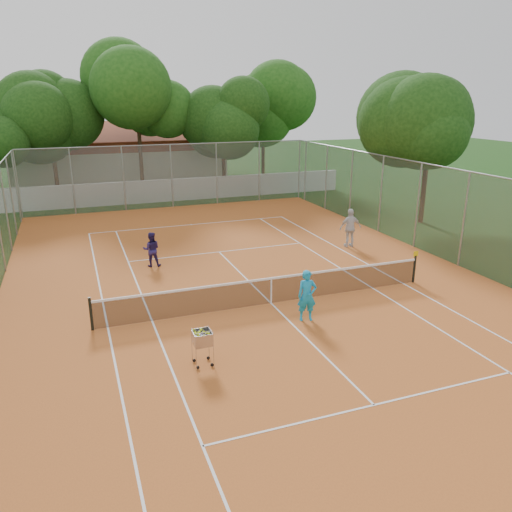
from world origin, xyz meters
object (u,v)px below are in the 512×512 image
object	(u,v)px
player_near	(307,296)
tennis_net	(271,290)
player_far_right	(350,228)
ball_hopper	(203,347)
clubhouse	(120,155)
player_far_left	(152,249)

from	to	relation	value
player_near	tennis_net	bearing A→B (deg)	122.34
player_near	player_far_right	size ratio (longest dim) A/B	0.91
player_far_right	player_near	bearing A→B (deg)	55.41
tennis_net	player_far_right	world-z (taller)	player_far_right
player_near	ball_hopper	bearing A→B (deg)	-144.27
clubhouse	player_far_right	distance (m)	25.30
player_near	player_far_left	world-z (taller)	player_near
player_far_left	player_far_right	distance (m)	9.32
tennis_net	player_far_left	size ratio (longest dim) A/B	8.03
tennis_net	clubhouse	distance (m)	29.12
clubhouse	player_near	distance (m)	30.77
player_near	player_far_left	xyz separation A→B (m)	(-3.77, 7.09, -0.10)
player_far_left	player_far_right	xyz separation A→B (m)	(9.31, -0.40, 0.18)
tennis_net	player_far_left	bearing A→B (deg)	120.44
player_far_left	player_far_right	bearing A→B (deg)	-171.04
player_near	ball_hopper	xyz separation A→B (m)	(-3.83, -1.58, -0.30)
clubhouse	tennis_net	bearing A→B (deg)	-86.05
tennis_net	ball_hopper	distance (m)	4.58
clubhouse	ball_hopper	size ratio (longest dim) A/B	15.37
player_near	player_far_right	world-z (taller)	player_far_right
tennis_net	player_far_left	world-z (taller)	player_far_left
tennis_net	clubhouse	size ratio (longest dim) A/B	0.72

